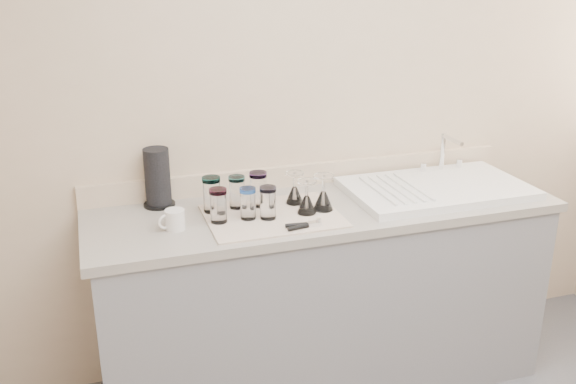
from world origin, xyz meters
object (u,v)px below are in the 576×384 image
object	(u,v)px
tumbler_cyan	(237,192)
goblet_back_left	(295,193)
tumbler_purple	(258,189)
tumbler_blue	(248,203)
goblet_front_right	(323,198)
tumbler_lavender	(268,202)
paper_towel_roll	(158,178)
tumbler_teal	(212,194)
tumbler_magenta	(218,205)
can_opener	(304,225)
white_mug	(174,220)
goblet_front_left	(307,202)
sink_unit	(436,188)

from	to	relation	value
tumbler_cyan	goblet_back_left	bearing A→B (deg)	-5.67
tumbler_purple	tumbler_blue	xyz separation A→B (m)	(-0.08, -0.13, -0.01)
goblet_front_right	tumbler_lavender	bearing A→B (deg)	-175.04
paper_towel_roll	tumbler_cyan	bearing A→B (deg)	-25.23
tumbler_cyan	tumbler_teal	bearing A→B (deg)	-174.79
tumbler_magenta	paper_towel_roll	xyz separation A→B (m)	(-0.20, 0.28, 0.05)
tumbler_blue	tumbler_lavender	distance (m)	0.08
tumbler_magenta	can_opener	distance (m)	0.35
can_opener	white_mug	world-z (taller)	white_mug
can_opener	tumbler_blue	bearing A→B (deg)	139.62
paper_towel_roll	goblet_back_left	bearing A→B (deg)	-17.01
goblet_front_left	white_mug	size ratio (longest dim) A/B	1.21
tumbler_lavender	sink_unit	bearing A→B (deg)	5.98
tumbler_purple	goblet_back_left	distance (m)	0.16
sink_unit	goblet_front_left	distance (m)	0.67
tumbler_purple	tumbler_lavender	size ratio (longest dim) A/B	1.10
tumbler_magenta	goblet_front_left	world-z (taller)	goblet_front_left
tumbler_magenta	white_mug	distance (m)	0.18
tumbler_magenta	paper_towel_roll	size ratio (longest dim) A/B	0.55
sink_unit	tumbler_lavender	world-z (taller)	sink_unit
white_mug	tumbler_blue	bearing A→B (deg)	0.03
tumbler_purple	tumbler_magenta	bearing A→B (deg)	-147.90
tumbler_teal	goblet_back_left	bearing A→B (deg)	-2.34
tumbler_blue	goblet_front_right	size ratio (longest dim) A/B	0.86
goblet_front_right	paper_towel_roll	xyz separation A→B (m)	(-0.66, 0.28, 0.07)
tumbler_cyan	tumbler_magenta	distance (m)	0.17
tumbler_magenta	tumbler_lavender	size ratio (longest dim) A/B	1.03
goblet_front_left	goblet_back_left	bearing A→B (deg)	95.01
goblet_back_left	can_opener	size ratio (longest dim) A/B	0.97
can_opener	paper_towel_roll	bearing A→B (deg)	139.43
goblet_back_left	tumbler_teal	bearing A→B (deg)	177.66
tumbler_blue	goblet_front_left	xyz separation A→B (m)	(0.25, -0.02, -0.02)
sink_unit	can_opener	bearing A→B (deg)	-162.95
tumbler_lavender	white_mug	bearing A→B (deg)	176.49
sink_unit	tumbler_blue	world-z (taller)	sink_unit
sink_unit	tumbler_blue	size ratio (longest dim) A/B	6.19
tumbler_magenta	tumbler_lavender	world-z (taller)	tumbler_magenta
tumbler_teal	tumbler_purple	world-z (taller)	tumbler_teal
tumbler_teal	tumbler_cyan	xyz separation A→B (m)	(0.11, 0.01, -0.01)
tumbler_purple	paper_towel_roll	bearing A→B (deg)	159.45
sink_unit	tumbler_teal	xyz separation A→B (m)	(-1.04, 0.06, 0.07)
tumbler_blue	goblet_front_left	bearing A→B (deg)	-4.05
tumbler_cyan	goblet_front_left	bearing A→B (deg)	-29.96
sink_unit	tumbler_teal	bearing A→B (deg)	176.73
white_mug	tumbler_teal	bearing A→B (deg)	34.84
tumbler_lavender	goblet_front_right	distance (m)	0.25
tumbler_purple	white_mug	xyz separation A→B (m)	(-0.38, -0.13, -0.04)
tumbler_blue	goblet_front_left	distance (m)	0.25
goblet_back_left	paper_towel_roll	world-z (taller)	paper_towel_roll
tumbler_magenta	tumbler_blue	size ratio (longest dim) A/B	1.07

